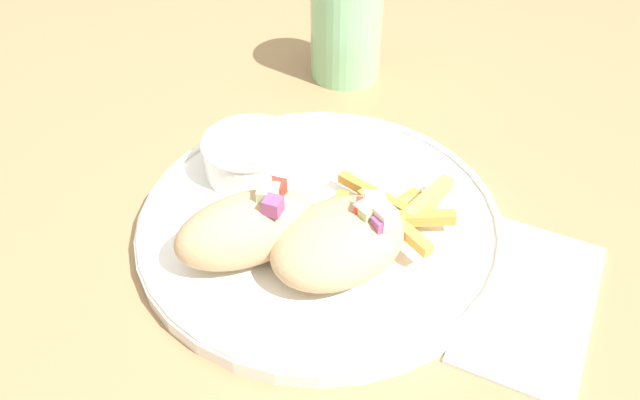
% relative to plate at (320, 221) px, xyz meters
% --- Properties ---
extents(table, '(1.39, 1.39, 0.75)m').
position_rel_plate_xyz_m(table, '(0.02, 0.06, -0.08)').
color(table, '#9E7A51').
rests_on(table, ground_plane).
extents(napkin, '(0.18, 0.11, 0.00)m').
position_rel_plate_xyz_m(napkin, '(0.02, -0.18, -0.01)').
color(napkin, white).
rests_on(napkin, table).
extents(plate, '(0.31, 0.31, 0.02)m').
position_rel_plate_xyz_m(plate, '(0.00, 0.00, 0.00)').
color(plate, white).
rests_on(plate, table).
extents(pita_sandwich_near, '(0.14, 0.12, 0.06)m').
position_rel_plate_xyz_m(pita_sandwich_near, '(-0.04, -0.04, 0.03)').
color(pita_sandwich_near, tan).
rests_on(pita_sandwich_near, plate).
extents(pita_sandwich_far, '(0.13, 0.11, 0.06)m').
position_rel_plate_xyz_m(pita_sandwich_far, '(-0.07, 0.02, 0.03)').
color(pita_sandwich_far, tan).
rests_on(pita_sandwich_far, plate).
extents(fries_pile, '(0.13, 0.11, 0.03)m').
position_rel_plate_xyz_m(fries_pile, '(0.02, -0.05, 0.01)').
color(fries_pile, '#E5B251').
rests_on(fries_pile, plate).
extents(sauce_ramekin, '(0.09, 0.09, 0.04)m').
position_rel_plate_xyz_m(sauce_ramekin, '(0.02, 0.09, 0.02)').
color(sauce_ramekin, white).
rests_on(sauce_ramekin, plate).
extents(water_glass, '(0.08, 0.08, 0.12)m').
position_rel_plate_xyz_m(water_glass, '(0.23, 0.12, 0.04)').
color(water_glass, '#8CCC93').
rests_on(water_glass, table).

